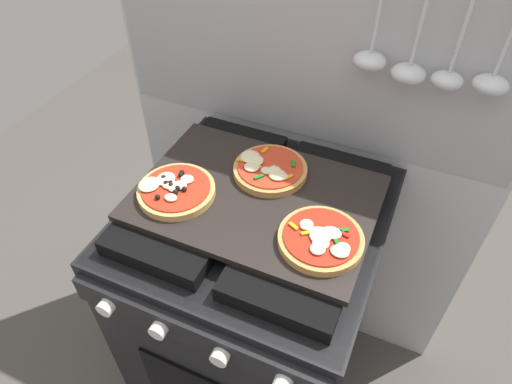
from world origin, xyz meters
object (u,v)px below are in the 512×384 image
(pizza_left, at_px, (175,190))
(stove, at_px, (256,307))
(pizza_right, at_px, (321,239))
(pizza_center, at_px, (269,169))
(baking_tray, at_px, (256,198))

(pizza_left, bearing_deg, stove, 21.97)
(pizza_right, height_order, pizza_center, same)
(stove, distance_m, pizza_center, 0.49)
(stove, bearing_deg, pizza_right, -22.34)
(pizza_left, relative_size, pizza_right, 1.00)
(baking_tray, height_order, pizza_right, pizza_right)
(baking_tray, distance_m, pizza_right, 0.19)
(baking_tray, bearing_deg, pizza_left, -157.56)
(stove, xyz_separation_m, baking_tray, (0.00, 0.00, 0.46))
(pizza_left, xyz_separation_m, pizza_center, (0.17, 0.15, -0.00))
(baking_tray, xyz_separation_m, pizza_right, (0.18, -0.08, 0.02))
(pizza_right, distance_m, pizza_center, 0.24)
(stove, xyz_separation_m, pizza_left, (-0.17, -0.07, 0.48))
(baking_tray, height_order, pizza_center, pizza_center)
(stove, xyz_separation_m, pizza_right, (0.18, -0.07, 0.48))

